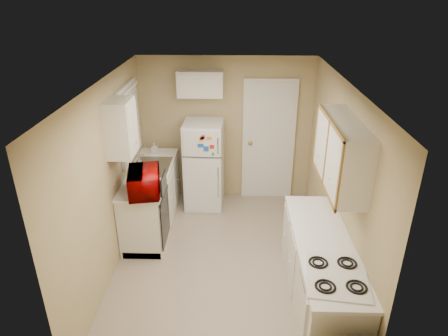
{
  "coord_description": "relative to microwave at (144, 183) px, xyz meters",
  "views": [
    {
      "loc": [
        0.13,
        -4.34,
        3.39
      ],
      "look_at": [
        0.0,
        0.5,
        1.15
      ],
      "focal_mm": 32.0,
      "sensor_mm": 36.0,
      "label": 1
    }
  ],
  "objects": [
    {
      "name": "cabinet_over_fridge",
      "position": [
        0.62,
        1.52,
        0.95
      ],
      "size": [
        0.7,
        0.3,
        0.4
      ],
      "primitive_type": "cube",
      "color": "silver",
      "rests_on": "wall_back"
    },
    {
      "name": "wall_front",
      "position": [
        1.02,
        -2.13,
        0.15
      ],
      "size": [
        2.8,
        2.8,
        0.0
      ],
      "primitive_type": "plane",
      "color": "tan",
      "rests_on": "floor"
    },
    {
      "name": "interior_door",
      "position": [
        1.72,
        1.63,
        -0.03
      ],
      "size": [
        0.86,
        0.06,
        2.08
      ],
      "primitive_type": "cube",
      "color": "silver",
      "rests_on": "floor"
    },
    {
      "name": "dishwasher",
      "position": [
        0.21,
        0.07,
        -0.56
      ],
      "size": [
        0.03,
        0.58,
        0.72
      ],
      "primitive_type": "cube",
      "color": "black",
      "rests_on": "floor"
    },
    {
      "name": "upper_cabinet_left",
      "position": [
        -0.23,
        -0.01,
        0.75
      ],
      "size": [
        0.3,
        0.45,
        0.7
      ],
      "primitive_type": "cube",
      "color": "silver",
      "rests_on": "wall_left"
    },
    {
      "name": "refrigerator",
      "position": [
        0.67,
        1.26,
        -0.32
      ],
      "size": [
        0.63,
        0.61,
        1.46
      ],
      "primitive_type": "cube",
      "rotation": [
        0.0,
        0.0,
        -0.04
      ],
      "color": "silver",
      "rests_on": "floor"
    },
    {
      "name": "wall_right",
      "position": [
        2.42,
        -0.23,
        0.15
      ],
      "size": [
        3.8,
        3.8,
        0.0
      ],
      "primitive_type": "plane",
      "color": "tan",
      "rests_on": "floor"
    },
    {
      "name": "wall_left",
      "position": [
        -0.38,
        -0.23,
        0.15
      ],
      "size": [
        3.8,
        3.8,
        0.0
      ],
      "primitive_type": "plane",
      "color": "tan",
      "rests_on": "floor"
    },
    {
      "name": "upper_cabinet_right",
      "position": [
        2.27,
        -0.73,
        0.75
      ],
      "size": [
        0.3,
        1.2,
        0.7
      ],
      "primitive_type": "cube",
      "color": "silver",
      "rests_on": "wall_right"
    },
    {
      "name": "right_counter",
      "position": [
        2.12,
        -1.03,
        -0.6
      ],
      "size": [
        0.6,
        2.0,
        0.9
      ],
      "primitive_type": "cube",
      "color": "silver",
      "rests_on": "floor"
    },
    {
      "name": "wall_back",
      "position": [
        1.02,
        1.67,
        0.15
      ],
      "size": [
        2.8,
        2.8,
        0.0
      ],
      "primitive_type": "plane",
      "color": "tan",
      "rests_on": "floor"
    },
    {
      "name": "ceiling",
      "position": [
        1.02,
        -0.23,
        1.35
      ],
      "size": [
        3.8,
        3.8,
        0.0
      ],
      "primitive_type": "plane",
      "color": "white",
      "rests_on": "floor"
    },
    {
      "name": "sink",
      "position": [
        -0.08,
        0.82,
        -0.19
      ],
      "size": [
        0.54,
        0.74,
        0.16
      ],
      "primitive_type": "cube",
      "color": "gray",
      "rests_on": "left_counter"
    },
    {
      "name": "left_counter",
      "position": [
        -0.08,
        0.67,
        -0.6
      ],
      "size": [
        0.6,
        1.8,
        0.9
      ],
      "primitive_type": "cube",
      "color": "silver",
      "rests_on": "floor"
    },
    {
      "name": "floor",
      "position": [
        1.02,
        -0.23,
        -1.05
      ],
      "size": [
        3.8,
        3.8,
        0.0
      ],
      "primitive_type": "plane",
      "color": "#B9A995",
      "rests_on": "ground"
    },
    {
      "name": "soap_bottle",
      "position": [
        -0.13,
        1.34,
        -0.05
      ],
      "size": [
        0.1,
        0.1,
        0.18
      ],
      "primitive_type": "imported",
      "rotation": [
        0.0,
        0.0,
        -0.28
      ],
      "color": "white",
      "rests_on": "left_counter"
    },
    {
      "name": "microwave",
      "position": [
        0.0,
        0.0,
        0.0
      ],
      "size": [
        0.63,
        0.42,
        0.39
      ],
      "primitive_type": "imported",
      "rotation": [
        0.0,
        0.0,
        1.76
      ],
      "color": "#7C0000",
      "rests_on": "left_counter"
    },
    {
      "name": "stove",
      "position": [
        2.13,
        -1.57,
        -0.63
      ],
      "size": [
        0.65,
        0.76,
        0.84
      ],
      "primitive_type": "cube",
      "rotation": [
        0.0,
        0.0,
        -0.13
      ],
      "color": "silver",
      "rests_on": "floor"
    },
    {
      "name": "window_blinds",
      "position": [
        -0.34,
        0.82,
        0.55
      ],
      "size": [
        0.1,
        0.98,
        1.08
      ],
      "primitive_type": "cube",
      "color": "silver",
      "rests_on": "wall_left"
    }
  ]
}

